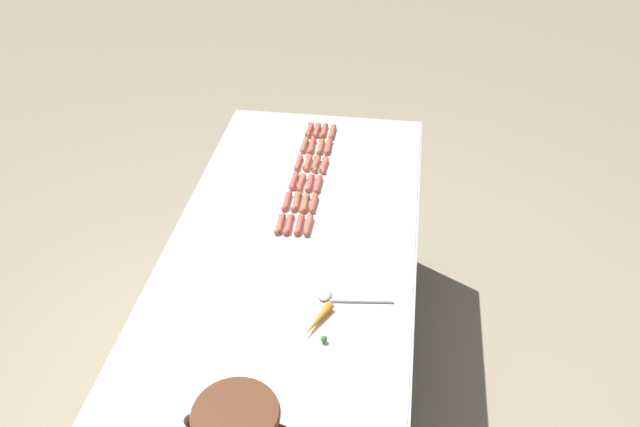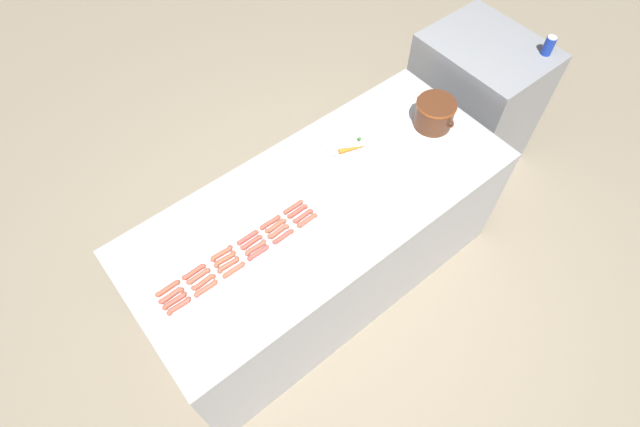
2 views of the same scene
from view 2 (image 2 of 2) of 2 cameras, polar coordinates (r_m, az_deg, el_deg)
name	(u,v)px [view 2 (image 2 of 2)]	position (r m, az deg, el deg)	size (l,w,h in m)	color
ground_plane	(321,274)	(3.47, 0.14, -6.98)	(20.00, 20.00, 0.00)	gray
griddle_counter	(321,241)	(3.07, 0.16, -3.20)	(0.96, 2.22, 0.90)	#ADAFB5
back_cabinet	(472,102)	(3.93, 17.06, 12.16)	(0.80, 0.65, 1.01)	#939599
hot_dog_0	(168,288)	(2.52, -17.09, -8.24)	(0.03, 0.13, 0.03)	#BA563D
hot_dog_1	(194,272)	(2.53, -14.30, -6.52)	(0.03, 0.13, 0.03)	#BE543F
hot_dog_2	(222,253)	(2.55, -11.24, -4.52)	(0.03, 0.13, 0.03)	#BD5B40
hot_dog_3	(248,237)	(2.58, -8.31, -2.74)	(0.03, 0.13, 0.03)	#BC5044
hot_dog_4	(270,222)	(2.61, -5.73, -1.03)	(0.03, 0.13, 0.03)	#B75340
hot_dog_5	(293,207)	(2.65, -3.09, 0.74)	(0.03, 0.13, 0.03)	#B35642
hot_dog_6	(171,295)	(2.50, -16.74, -9.00)	(0.03, 0.13, 0.03)	#BB5943
hot_dog_7	(198,276)	(2.51, -13.79, -7.02)	(0.03, 0.13, 0.03)	#B05E45
hot_dog_8	(225,259)	(2.53, -10.88, -5.17)	(0.03, 0.13, 0.03)	#B45A3E
hot_dog_9	(251,242)	(2.56, -7.89, -3.31)	(0.03, 0.13, 0.03)	#B65342
hot_dog_10	(276,226)	(2.60, -5.11, -1.44)	(0.03, 0.13, 0.03)	#B35D42
hot_dog_11	(298,211)	(2.64, -2.59, 0.24)	(0.03, 0.13, 0.03)	#B3513F
hot_dog_12	(175,301)	(2.48, -16.37, -9.61)	(0.03, 0.13, 0.03)	#B85642
hot_dog_13	(203,282)	(2.49, -13.25, -7.70)	(0.03, 0.13, 0.03)	#B95A41
hot_dog_14	(228,265)	(2.51, -10.50, -5.82)	(0.03, 0.13, 0.03)	#B55C43
hot_dog_15	(256,248)	(2.54, -7.42, -3.91)	(0.03, 0.13, 0.03)	#BA5B45
hot_dog_16	(278,232)	(2.58, -4.81, -2.08)	(0.03, 0.13, 0.03)	#B15D45
hot_dog_17	(303,216)	(2.62, -1.96, -0.30)	(0.03, 0.13, 0.03)	#BC5545
hot_dog_18	(179,306)	(2.47, -15.91, -10.19)	(0.03, 0.13, 0.03)	#BA5643
hot_dog_19	(206,289)	(2.47, -12.99, -8.40)	(0.03, 0.13, 0.03)	#BA5B42
hot_dog_20	(234,270)	(2.49, -9.88, -6.42)	(0.03, 0.13, 0.03)	#B95E44
hot_dog_21	(258,253)	(2.52, -7.12, -4.51)	(0.03, 0.13, 0.03)	#B45246
hot_dog_22	(283,237)	(2.56, -4.26, -2.66)	(0.03, 0.13, 0.03)	#B05143
hot_dog_23	(307,220)	(2.60, -1.48, -0.79)	(0.03, 0.13, 0.03)	#B15B45
bean_pot	(435,112)	(3.06, 13.05, 11.27)	(0.30, 0.24, 0.18)	#562D19
serving_spoon	(330,156)	(2.88, 1.13, 6.68)	(0.27, 0.08, 0.02)	#B7B7BC
carrot	(353,148)	(2.91, 3.85, 7.52)	(0.10, 0.17, 0.03)	orange
soda_can	(549,46)	(3.63, 24.81, 17.11)	(0.07, 0.07, 0.13)	#1938B2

